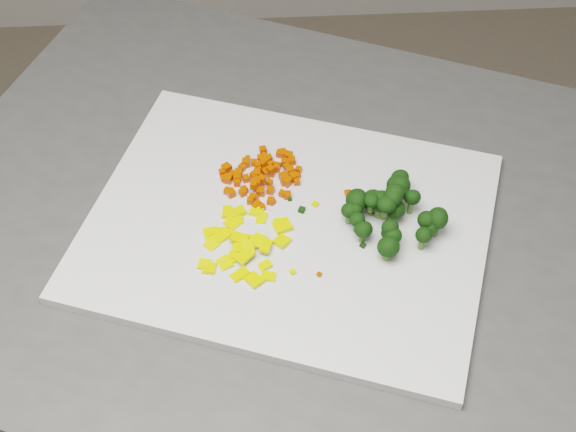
{
  "coord_description": "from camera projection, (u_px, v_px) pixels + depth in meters",
  "views": [
    {
      "loc": [
        -0.16,
        -0.29,
        1.62
      ],
      "look_at": [
        -0.13,
        0.31,
        0.92
      ],
      "focal_mm": 50.0,
      "sensor_mm": 36.0,
      "label": 1
    }
  ],
  "objects": [
    {
      "name": "carrot_cube_48",
      "position": [
        292.0,
        161.0,
        0.99
      ],
      "size": [
        0.01,
        0.01,
        0.01
      ],
      "primitive_type": "cube",
      "rotation": [
        0.0,
        0.0,
        0.07
      ],
      "color": "#C13102",
      "rests_on": "carrot_pile"
    },
    {
      "name": "broccoli_floret_16",
      "position": [
        392.0,
        201.0,
        0.91
      ],
      "size": [
        0.03,
        0.03,
        0.03
      ],
      "primitive_type": null,
      "color": "black",
      "rests_on": "broccoli_pile"
    },
    {
      "name": "carrot_cube_71",
      "position": [
        256.0,
        183.0,
        0.96
      ],
      "size": [
        0.01,
        0.01,
        0.01
      ],
      "primitive_type": "cube",
      "rotation": [
        0.0,
        0.0,
        3.12
      ],
      "color": "#C13102",
      "rests_on": "carrot_pile"
    },
    {
      "name": "broccoli_floret_7",
      "position": [
        356.0,
        202.0,
        0.93
      ],
      "size": [
        0.04,
        0.04,
        0.03
      ],
      "primitive_type": null,
      "color": "black",
      "rests_on": "broccoli_pile"
    },
    {
      "name": "pepper_chunk_16",
      "position": [
        211.0,
        245.0,
        0.91
      ],
      "size": [
        0.02,
        0.02,
        0.01
      ],
      "primitive_type": "cube",
      "rotation": [
        -0.07,
        -0.13,
        2.3
      ],
      "color": "yellow",
      "rests_on": "pepper_pile"
    },
    {
      "name": "broccoli_floret_18",
      "position": [
        389.0,
        233.0,
        0.9
      ],
      "size": [
        0.03,
        0.03,
        0.03
      ],
      "primitive_type": null,
      "color": "black",
      "rests_on": "broccoli_pile"
    },
    {
      "name": "carrot_cube_25",
      "position": [
        248.0,
        159.0,
        0.99
      ],
      "size": [
        0.01,
        0.01,
        0.01
      ],
      "primitive_type": "cube",
      "rotation": [
        0.0,
        0.0,
        1.61
      ],
      "color": "#C13102",
      "rests_on": "carrot_pile"
    },
    {
      "name": "carrot_cube_53",
      "position": [
        258.0,
        166.0,
        0.97
      ],
      "size": [
        0.01,
        0.01,
        0.01
      ],
      "primitive_type": "cube",
      "rotation": [
        0.0,
        0.0,
        1.97
      ],
      "color": "#C13102",
      "rests_on": "carrot_pile"
    },
    {
      "name": "broccoli_floret_11",
      "position": [
        395.0,
        190.0,
        0.94
      ],
      "size": [
        0.03,
        0.03,
        0.03
      ],
      "primitive_type": null,
      "color": "black",
      "rests_on": "broccoli_pile"
    },
    {
      "name": "pepper_chunk_23",
      "position": [
        209.0,
        268.0,
        0.88
      ],
      "size": [
        0.02,
        0.02,
        0.01
      ],
      "primitive_type": "cube",
      "rotation": [
        -0.07,
        0.07,
        1.36
      ],
      "color": "yellow",
      "rests_on": "pepper_pile"
    },
    {
      "name": "carrot_cube_3",
      "position": [
        286.0,
        154.0,
        1.0
      ],
      "size": [
        0.01,
        0.01,
        0.01
      ],
      "primitive_type": "cube",
      "rotation": [
        0.0,
        0.0,
        2.84
      ],
      "color": "#C13102",
      "rests_on": "carrot_pile"
    },
    {
      "name": "pepper_chunk_10",
      "position": [
        254.0,
        280.0,
        0.87
      ],
      "size": [
        0.03,
        0.03,
        0.01
      ],
      "primitive_type": "cube",
      "rotation": [
        0.03,
        0.13,
        2.25
      ],
      "color": "yellow",
      "rests_on": "pepper_pile"
    },
    {
      "name": "broccoli_floret_9",
      "position": [
        422.0,
        240.0,
        0.89
      ],
      "size": [
        0.03,
        0.03,
        0.03
      ],
      "primitive_type": null,
      "color": "black",
      "rests_on": "broccoli_pile"
    },
    {
      "name": "broccoli_floret_2",
      "position": [
        425.0,
        225.0,
        0.91
      ],
      "size": [
        0.03,
        0.03,
        0.03
      ],
      "primitive_type": null,
      "color": "black",
      "rests_on": "broccoli_pile"
    },
    {
      "name": "pepper_chunk_19",
      "position": [
        248.0,
        239.0,
        0.91
      ],
      "size": [
        0.02,
        0.01,
        0.01
      ],
      "primitive_type": "cube",
      "rotation": [
        0.05,
        0.02,
        2.93
      ],
      "color": "yellow",
      "rests_on": "pepper_pile"
    },
    {
      "name": "broccoli_floret_8",
      "position": [
        349.0,
        214.0,
        0.92
      ],
      "size": [
        0.03,
        0.03,
        0.03
      ],
      "primitive_type": null,
      "color": "black",
      "rests_on": "broccoli_pile"
    },
    {
      "name": "carrot_cube_2",
      "position": [
        233.0,
        174.0,
        0.98
      ],
      "size": [
        0.01,
        0.01,
        0.01
      ],
      "primitive_type": "cube",
      "rotation": [
        0.0,
        0.0,
        1.31
      ],
      "color": "#C13102",
      "rests_on": "carrot_pile"
    },
    {
      "name": "pepper_chunk_30",
      "position": [
        259.0,
        241.0,
        0.9
      ],
      "size": [
        0.02,
        0.02,
        0.01
      ],
      "primitive_type": "cube",
      "rotation": [
        -0.11,
        0.04,
        2.6
      ],
      "color": "yellow",
      "rests_on": "pepper_pile"
    },
    {
      "name": "carrot_cube_50",
      "position": [
        242.0,
        167.0,
        0.98
      ],
      "size": [
        0.01,
        0.01,
        0.01
      ],
      "primitive_type": "cube",
      "rotation": [
        0.0,
        0.0,
        2.49
      ],
      "color": "#C13102",
      "rests_on": "carrot_pile"
    },
    {
      "name": "stray_bit_2",
      "position": [
        209.0,
        234.0,
        0.92
      ],
      "size": [
        0.01,
        0.01,
        0.01
      ],
      "primitive_type": "cube",
      "rotation": [
        0.0,
        0.0,
        2.13
      ],
      "color": "yellow",
      "rests_on": "cutting_board"
    },
    {
      "name": "carrot_cube_21",
      "position": [
        290.0,
        171.0,
        0.98
      ],
      "size": [
        0.01,
        0.01,
        0.01
      ],
      "primitive_type": "cube",
      "rotation": [
        0.0,
        0.0,
        0.29
      ],
      "color": "#C13102",
      "rests_on": "carrot_pile"
    },
    {
      "name": "carrot_cube_58",
      "position": [
        258.0,
        204.0,
        0.94
      ],
      "size": [
        0.01,
        0.01,
        0.01
      ],
      "primitive_type": "cube",
      "rotation": [
        0.0,
        0.0,
        0.7
      ],
      "color": "#C13102",
      "rests_on": "carrot_pile"
    },
    {
      "name": "pepper_chunk_15",
      "position": [
        225.0,
        234.0,
        0.92
      ],
      "size": [
        0.02,
        0.02,
        0.01
      ],
      "primitive_type": "cube",
      "rotation": [
        0.12,
        -0.01,
        2.47
      ],
      "color": "yellow",
      "rests_on": "pepper_pile"
    },
    {
      "name": "carrot_cube_57",
      "position": [
        297.0,
        176.0,
        0.97
      ],
      "size": [
        0.01,
        0.01,
        0.01
      ],
      "primitive_type": "cube",
      "rotation": [
        0.0,
        0.0,
        0.67
      ],
      "color": "#C13102",
      "rests_on": "carrot_pile"
    },
    {
      "name": "carrot_pile",
      "position": [
        260.0,
        171.0,
        0.96
      ],
      "size": [
        0.1,
        0.1,
        0.03
      ],
      "primitive_type": null,
      "color": "#C13102",
      "rests_on": "cutting_board"
    },
    {
      "name": "pepper_chunk_6",
      "position": [
        236.0,
        254.0,
        0.9
      ],
      "size": [
        0.02,
        0.02,
        0.01
      ],
      "primitive_type": "cube",
      "rotation": [
        -0.09,
        -0.06,
        0.26
      ],
      "color": "yellow",
      "rests_on": "pepper_pile"
    },
    {
      "name": "broccoli_floret_0",
      "position": [
        399.0,
        182.0,
        0.95
      ],
      "size": [
        0.03,
        0.03,
        0.03
      ],
      "primitive_type": null,
      "color": "black",
      "rests_on": "broccoli_pile"
    },
    {
      "name": "carrot_cube_8",
      "position": [
        282.0,
        194.0,
        0.95
      ],
      "size": [
        0.01,
        0.01,
        0.01
      ],
      "primitive_type": "cube",
      "rotation": [
        0.0,
        0.0,
        1.05
      ],
      "color": "#C13102",
      "rests_on": "carrot_pile"
    },
    {
      "name": "pepper_pile",
      "position": [
        245.0,
        243.0,
        0.9
      ],
      "size": [
        0.12,
        0.12,
        0.02
      ],
      "primitive_type": null,
      "color": "yellow",
      "rests_on": "cutting_board"
    },
    {
      "name": "pepper_chunk_20",
      "position": [
        227.0,
        212.0,
        0.94
      ],
      "size": [
        0.01,
        0.02,
        0.01
      ],
      "primitive_type": "cube",
      "rotation": [
        0.02,
        0.09,
        1.49
      ],
      "color": "yellow",
      "rests_on": "pepper_pile"
    },
    {
      "name": "broccoli_floret_15",
      "position": [
        371.0,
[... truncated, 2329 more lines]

